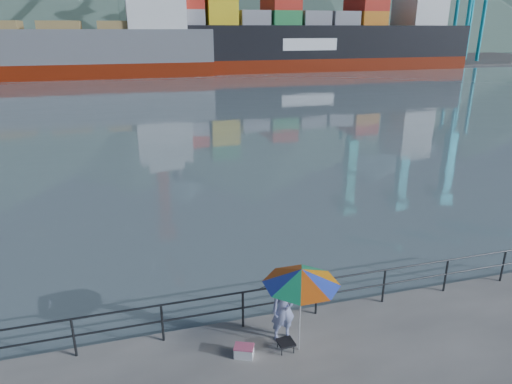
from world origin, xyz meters
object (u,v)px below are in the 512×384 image
bulk_carrier (72,48)px  beach_umbrella (301,276)px  fisherman (283,309)px  cooler_bag (244,352)px  container_ship (307,36)px

bulk_carrier → beach_umbrella: bearing=-81.8°
fisherman → bulk_carrier: (-10.05, 70.47, 3.35)m
cooler_bag → bulk_carrier: (-8.97, 70.85, 4.07)m
beach_umbrella → cooler_bag: beach_umbrella is taller
beach_umbrella → fisherman: bearing=113.6°
fisherman → container_ship: 79.79m
cooler_bag → bulk_carrier: 71.54m
fisherman → bulk_carrier: bulk_carrier is taller
beach_umbrella → bulk_carrier: bulk_carrier is taller
fisherman → cooler_bag: 1.35m
fisherman → container_ship: bearing=62.9°
fisherman → bulk_carrier: 71.27m
fisherman → bulk_carrier: bearing=93.5°
beach_umbrella → container_ship: (30.22, 74.09, 3.82)m
fisherman → bulk_carrier: size_ratio=0.04×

